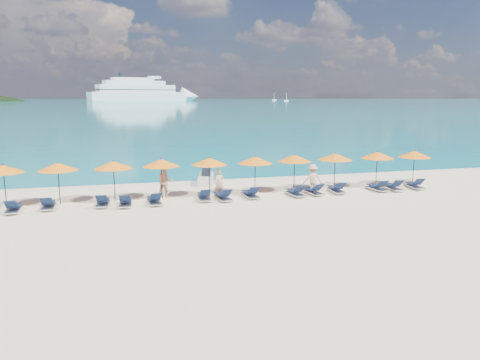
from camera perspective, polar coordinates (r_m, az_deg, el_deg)
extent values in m
plane|color=beige|center=(22.75, 1.93, -4.27)|extent=(1400.00, 1400.00, 0.00)
cube|color=#1FA9B2|center=(681.14, -14.45, 9.39)|extent=(1600.00, 1300.00, 0.01)
cube|color=white|center=(565.74, -12.28, 9.90)|extent=(114.54, 57.11, 10.37)
cone|color=white|center=(594.67, -6.06, 10.08)|extent=(29.05, 29.05, 22.81)
cube|color=white|center=(565.04, -12.51, 10.84)|extent=(91.97, 46.67, 8.30)
cube|color=white|center=(564.41, -12.74, 11.46)|extent=(71.90, 37.95, 5.18)
cube|color=white|center=(563.78, -12.96, 11.88)|extent=(49.33, 27.51, 3.63)
cube|color=black|center=(565.02, -12.51, 10.68)|extent=(93.12, 47.24, 0.93)
cube|color=black|center=(565.08, -12.52, 11.05)|extent=(90.83, 46.09, 0.93)
cylinder|color=black|center=(558.90, -14.37, 12.27)|extent=(4.56, 4.56, 5.70)
cube|color=white|center=(544.76, 5.67, 9.61)|extent=(5.22, 1.74, 1.39)
cylinder|color=white|center=(544.73, 5.68, 10.08)|extent=(0.31, 0.31, 8.71)
cube|color=white|center=(639.96, 4.19, 9.72)|extent=(5.91, 1.97, 1.58)
cylinder|color=white|center=(639.94, 4.19, 10.17)|extent=(0.35, 0.35, 9.86)
cube|color=silver|center=(30.78, -4.15, 0.13)|extent=(1.51, 2.70, 0.58)
cube|color=black|center=(30.49, -4.18, 0.85)|extent=(0.76, 1.16, 0.37)
cylinder|color=black|center=(31.31, -4.11, 1.39)|extent=(0.58, 0.20, 0.06)
imported|color=tan|center=(26.40, -2.53, -0.43)|extent=(0.67, 0.52, 1.64)
imported|color=tan|center=(26.61, -9.12, -0.24)|extent=(0.96, 0.64, 1.84)
imported|color=tan|center=(27.90, 8.83, 0.14)|extent=(1.17, 0.63, 1.73)
cylinder|color=black|center=(26.86, -26.74, -0.72)|extent=(0.05, 0.05, 2.20)
cone|color=orange|center=(26.72, -26.89, 1.21)|extent=(2.10, 2.10, 0.42)
sphere|color=black|center=(26.69, -26.93, 1.68)|extent=(0.08, 0.08, 0.08)
cylinder|color=black|center=(26.53, -21.20, -0.44)|extent=(0.05, 0.05, 2.20)
cone|color=orange|center=(26.39, -21.33, 1.52)|extent=(2.10, 2.10, 0.42)
sphere|color=black|center=(26.36, -21.36, 1.99)|extent=(0.08, 0.08, 0.08)
cylinder|color=black|center=(26.30, -15.09, -0.19)|extent=(0.05, 0.05, 2.20)
cone|color=orange|center=(26.16, -15.19, 1.79)|extent=(2.10, 2.10, 0.42)
sphere|color=black|center=(26.13, -15.21, 2.27)|extent=(0.08, 0.08, 0.08)
cylinder|color=black|center=(26.54, -9.53, 0.11)|extent=(0.05, 0.05, 2.20)
cone|color=orange|center=(26.40, -9.58, 2.08)|extent=(2.10, 2.10, 0.42)
sphere|color=black|center=(26.37, -9.60, 2.55)|extent=(0.08, 0.08, 0.08)
cylinder|color=black|center=(26.82, -3.74, 0.34)|extent=(0.05, 0.05, 2.20)
cone|color=orange|center=(26.68, -3.76, 2.29)|extent=(2.10, 2.10, 0.42)
sphere|color=black|center=(26.65, -3.77, 2.76)|extent=(0.08, 0.08, 0.08)
cylinder|color=black|center=(27.33, 1.85, 0.54)|extent=(0.05, 0.05, 2.20)
cone|color=orange|center=(27.19, 1.86, 2.45)|extent=(2.10, 2.10, 0.42)
sphere|color=black|center=(27.16, 1.86, 2.91)|extent=(0.08, 0.08, 0.08)
cylinder|color=black|center=(28.33, 6.62, 0.82)|extent=(0.05, 0.05, 2.20)
cone|color=orange|center=(28.20, 6.66, 2.67)|extent=(2.10, 2.10, 0.42)
sphere|color=black|center=(28.17, 6.67, 3.11)|extent=(0.08, 0.08, 0.08)
cylinder|color=black|center=(29.43, 11.48, 1.03)|extent=(0.05, 0.05, 2.20)
cone|color=orange|center=(29.30, 11.54, 2.81)|extent=(2.10, 2.10, 0.42)
sphere|color=black|center=(29.27, 11.55, 3.24)|extent=(0.08, 0.08, 0.08)
cylinder|color=black|center=(30.80, 16.31, 1.23)|extent=(0.05, 0.05, 2.20)
cone|color=orange|center=(30.67, 16.40, 2.92)|extent=(2.10, 2.10, 0.42)
sphere|color=black|center=(30.65, 16.42, 3.33)|extent=(0.08, 0.08, 0.08)
cylinder|color=black|center=(32.11, 20.40, 1.35)|extent=(0.05, 0.05, 2.20)
cone|color=orange|center=(32.00, 20.50, 2.98)|extent=(2.10, 2.10, 0.42)
sphere|color=black|center=(31.97, 20.53, 3.37)|extent=(0.08, 0.08, 0.08)
cube|color=silver|center=(25.75, -25.88, -3.27)|extent=(0.65, 1.71, 0.06)
cube|color=#101E3C|center=(25.96, -25.81, -2.80)|extent=(0.57, 1.11, 0.04)
cube|color=#101E3C|center=(25.14, -26.16, -2.64)|extent=(0.56, 0.55, 0.43)
cube|color=silver|center=(25.78, -22.32, -2.99)|extent=(0.65, 1.71, 0.06)
cube|color=#101E3C|center=(25.99, -22.28, -2.53)|extent=(0.57, 1.11, 0.04)
cube|color=#101E3C|center=(25.16, -22.52, -2.36)|extent=(0.56, 0.55, 0.43)
cube|color=silver|center=(25.49, -16.36, -2.78)|extent=(0.75, 1.74, 0.06)
cube|color=#101E3C|center=(25.70, -16.32, -2.31)|extent=(0.63, 1.14, 0.04)
cube|color=#101E3C|center=(24.87, -16.53, -2.14)|extent=(0.59, 0.58, 0.43)
cube|color=silver|center=(25.16, -13.80, -2.83)|extent=(0.70, 1.73, 0.06)
cube|color=#101E3C|center=(25.37, -13.79, -2.35)|extent=(0.60, 1.13, 0.04)
cube|color=#101E3C|center=(24.53, -13.87, -2.18)|extent=(0.58, 0.56, 0.43)
cube|color=silver|center=(25.28, -10.40, -2.63)|extent=(0.76, 1.74, 0.06)
cube|color=#101E3C|center=(25.49, -10.50, -2.16)|extent=(0.64, 1.14, 0.04)
cube|color=#101E3C|center=(24.66, -10.23, -1.97)|extent=(0.59, 0.58, 0.43)
cube|color=silver|center=(25.90, -4.40, -2.19)|extent=(0.71, 1.73, 0.06)
cube|color=#101E3C|center=(26.10, -4.48, -1.73)|extent=(0.61, 1.13, 0.04)
cube|color=#101E3C|center=(25.28, -4.26, -1.54)|extent=(0.58, 0.57, 0.43)
cube|color=silver|center=(25.82, -2.08, -2.20)|extent=(0.78, 1.75, 0.06)
cube|color=#101E3C|center=(26.02, -2.26, -1.75)|extent=(0.65, 1.15, 0.04)
cube|color=#101E3C|center=(25.23, -1.70, -1.54)|extent=(0.60, 0.59, 0.43)
cube|color=silver|center=(26.48, 1.26, -1.88)|extent=(0.72, 1.73, 0.06)
cube|color=#101E3C|center=(26.68, 1.08, -1.44)|extent=(0.61, 1.13, 0.04)
cube|color=#101E3C|center=(25.89, 1.67, -1.24)|extent=(0.58, 0.57, 0.43)
cube|color=silver|center=(27.09, 6.72, -1.68)|extent=(0.78, 1.75, 0.06)
cube|color=#101E3C|center=(27.28, 6.49, -1.25)|extent=(0.66, 1.15, 0.04)
cube|color=#101E3C|center=(26.53, 7.28, -1.04)|extent=(0.60, 0.59, 0.43)
cube|color=silver|center=(27.66, 8.91, -1.49)|extent=(0.77, 1.75, 0.06)
cube|color=#101E3C|center=(27.84, 8.68, -1.07)|extent=(0.64, 1.14, 0.04)
cube|color=#101E3C|center=(27.11, 9.49, -0.86)|extent=(0.60, 0.58, 0.43)
cube|color=silver|center=(28.41, 11.66, -1.27)|extent=(0.74, 1.74, 0.06)
cube|color=#101E3C|center=(28.60, 11.48, -0.86)|extent=(0.62, 1.14, 0.04)
cube|color=#101E3C|center=(27.83, 12.12, -0.66)|extent=(0.59, 0.57, 0.43)
cube|color=silver|center=(29.58, 16.32, -1.02)|extent=(0.75, 1.74, 0.06)
cube|color=#101E3C|center=(29.75, 16.06, -0.63)|extent=(0.63, 1.14, 0.04)
cube|color=#101E3C|center=(29.07, 16.99, -0.42)|extent=(0.59, 0.58, 0.43)
cube|color=silver|center=(30.06, 18.12, -0.94)|extent=(0.74, 1.74, 0.06)
cube|color=#101E3C|center=(30.24, 17.91, -0.55)|extent=(0.63, 1.14, 0.04)
cube|color=#101E3C|center=(29.51, 18.67, -0.36)|extent=(0.59, 0.58, 0.43)
cube|color=silver|center=(31.08, 20.44, -0.73)|extent=(0.78, 1.75, 0.06)
cube|color=#101E3C|center=(31.26, 20.23, -0.35)|extent=(0.65, 1.15, 0.04)
cube|color=#101E3C|center=(30.54, 20.99, -0.16)|extent=(0.60, 0.59, 0.43)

